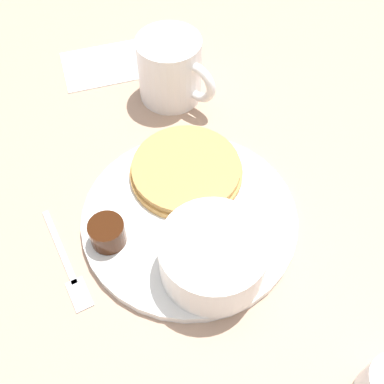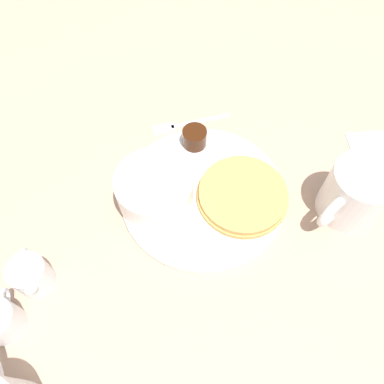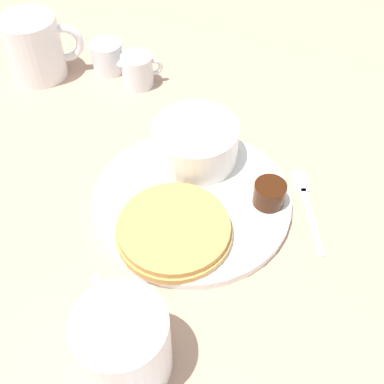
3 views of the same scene
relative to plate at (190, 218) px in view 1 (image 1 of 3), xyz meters
The scene contains 9 objects.
ground_plane 0.01m from the plate, ahead, with size 4.00×4.00×0.00m, color tan.
plate is the anchor object (origin of this frame).
pancake_stack 0.06m from the plate, 73.92° to the left, with size 0.14×0.14×0.02m.
bowl 0.08m from the plate, 88.08° to the right, with size 0.12×0.12×0.06m.
syrup_cup 0.10m from the plate, behind, with size 0.04×0.04×0.03m.
butter_ramekin 0.10m from the plate, 97.08° to the right, with size 0.04×0.04×0.04m.
coffee_mug 0.22m from the plate, 76.77° to the left, with size 0.09×0.12×0.09m.
fork 0.15m from the plate, behind, with size 0.03×0.14×0.00m.
napkin 0.31m from the plate, 95.11° to the left, with size 0.13×0.10×0.00m.
Camera 1 is at (-0.10, -0.29, 0.50)m, focal length 45.00 mm.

